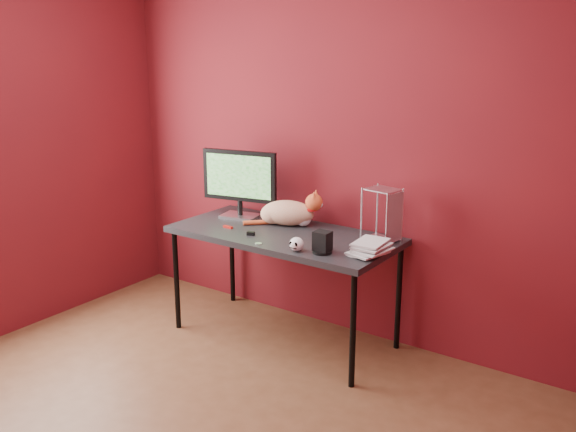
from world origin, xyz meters
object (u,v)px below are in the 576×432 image
Objects in this scene: desk at (284,240)px; book_stack at (362,176)px; skull_mug at (297,244)px; cat at (288,213)px; monitor at (240,181)px; speaker at (322,243)px.

book_stack is at bearing -5.51° from desk.
skull_mug is 0.10× the size of book_stack.
desk is at bearing 174.49° from book_stack.
book_stack is (0.31, 0.21, 0.41)m from skull_mug.
book_stack reaches higher than cat.
skull_mug is (0.36, -0.43, -0.04)m from cat.
monitor reaches higher than skull_mug.
monitor reaches higher than desk.
desk is 0.50m from speaker.
book_stack reaches higher than monitor.
speaker is at bearing 20.28° from skull_mug.
desk is at bearing -84.32° from cat.
desk is 0.41m from skull_mug.
book_stack is at bearing -21.63° from monitor.
desk is 0.22m from cat.
monitor is 6.25× the size of skull_mug.
monitor is 4.13× the size of speaker.
desk is 2.74× the size of monitor.
speaker is (0.51, -0.37, -0.03)m from cat.
cat is at bearing 114.80° from desk.
monitor is at bearing 170.41° from book_stack.
monitor is at bearing 165.28° from desk.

